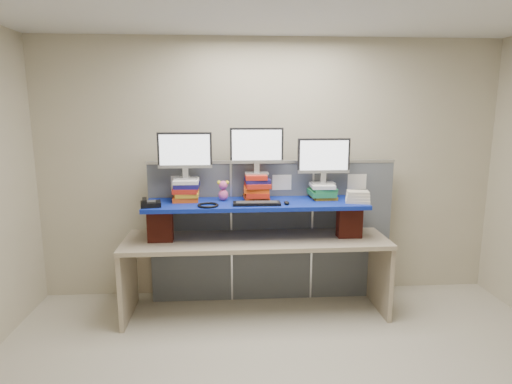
{
  "coord_description": "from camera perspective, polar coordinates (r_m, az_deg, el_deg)",
  "views": [
    {
      "loc": [
        -0.45,
        -2.63,
        2.05
      ],
      "look_at": [
        -0.19,
        1.47,
        1.26
      ],
      "focal_mm": 30.0,
      "sensor_mm": 36.0,
      "label": 1
    }
  ],
  "objects": [
    {
      "name": "room",
      "position": [
        2.75,
        5.94,
        -2.83
      ],
      "size": [
        5.0,
        4.0,
        2.8
      ],
      "color": "#BEB69D",
      "rests_on": "ground"
    },
    {
      "name": "cubicle_partition",
      "position": [
        4.61,
        2.11,
        -5.18
      ],
      "size": [
        2.6,
        0.06,
        1.53
      ],
      "color": "#4D535B",
      "rests_on": "ground"
    },
    {
      "name": "desk",
      "position": [
        4.35,
        0.0,
        -8.09
      ],
      "size": [
        2.61,
        0.79,
        0.79
      ],
      "rotation": [
        0.0,
        0.0,
        0.01
      ],
      "color": "tan",
      "rests_on": "ground"
    },
    {
      "name": "brick_pier_left",
      "position": [
        4.24,
        -12.64,
        -4.31
      ],
      "size": [
        0.24,
        0.13,
        0.32
      ],
      "primitive_type": "cube",
      "rotation": [
        0.0,
        0.0,
        0.01
      ],
      "color": "maroon",
      "rests_on": "desk"
    },
    {
      "name": "brick_pier_right",
      "position": [
        4.37,
        12.34,
        -3.83
      ],
      "size": [
        0.24,
        0.13,
        0.32
      ],
      "primitive_type": "cube",
      "rotation": [
        0.0,
        0.0,
        0.01
      ],
      "color": "maroon",
      "rests_on": "desk"
    },
    {
      "name": "blue_board",
      "position": [
        4.21,
        0.0,
        -1.6
      ],
      "size": [
        2.16,
        0.56,
        0.04
      ],
      "primitive_type": "cube",
      "rotation": [
        0.0,
        0.0,
        0.01
      ],
      "color": "#0C1497",
      "rests_on": "brick_pier_left"
    },
    {
      "name": "book_stack_left",
      "position": [
        4.31,
        -9.27,
        0.27
      ],
      "size": [
        0.27,
        0.31,
        0.22
      ],
      "color": "#CA4913",
      "rests_on": "blue_board"
    },
    {
      "name": "book_stack_center",
      "position": [
        4.3,
        0.1,
        0.66
      ],
      "size": [
        0.27,
        0.31,
        0.26
      ],
      "color": "#CA4913",
      "rests_on": "blue_board"
    },
    {
      "name": "book_stack_right",
      "position": [
        4.41,
        8.85,
        0.12
      ],
      "size": [
        0.27,
        0.31,
        0.15
      ],
      "color": "gold",
      "rests_on": "blue_board"
    },
    {
      "name": "monitor_left",
      "position": [
        4.25,
        -9.46,
        5.18
      ],
      "size": [
        0.53,
        0.15,
        0.46
      ],
      "rotation": [
        0.0,
        0.0,
        0.01
      ],
      "color": "#A9AAAE",
      "rests_on": "book_stack_left"
    },
    {
      "name": "monitor_center",
      "position": [
        4.24,
        0.09,
        5.89
      ],
      "size": [
        0.53,
        0.15,
        0.46
      ],
      "rotation": [
        0.0,
        0.0,
        0.01
      ],
      "color": "#A9AAAE",
      "rests_on": "book_stack_center"
    },
    {
      "name": "monitor_right",
      "position": [
        4.36,
        9.01,
        4.48
      ],
      "size": [
        0.53,
        0.15,
        0.46
      ],
      "rotation": [
        0.0,
        0.0,
        0.01
      ],
      "color": "#A9AAAE",
      "rests_on": "book_stack_right"
    },
    {
      "name": "keyboard",
      "position": [
        4.08,
        0.1,
        -1.53
      ],
      "size": [
        0.45,
        0.15,
        0.03
      ],
      "rotation": [
        0.0,
        0.0,
        -0.01
      ],
      "color": "black",
      "rests_on": "blue_board"
    },
    {
      "name": "mouse",
      "position": [
        4.11,
        4.1,
        -1.43
      ],
      "size": [
        0.06,
        0.1,
        0.03
      ],
      "primitive_type": "ellipsoid",
      "rotation": [
        0.0,
        0.0,
        0.07
      ],
      "color": "black",
      "rests_on": "blue_board"
    },
    {
      "name": "desk_phone",
      "position": [
        4.12,
        -13.96,
        -1.5
      ],
      "size": [
        0.21,
        0.2,
        0.08
      ],
      "rotation": [
        0.0,
        0.0,
        0.2
      ],
      "color": "black",
      "rests_on": "blue_board"
    },
    {
      "name": "headset",
      "position": [
        4.04,
        -6.41,
        -1.76
      ],
      "size": [
        0.26,
        0.26,
        0.02
      ],
      "primitive_type": "torus",
      "rotation": [
        0.0,
        0.0,
        0.35
      ],
      "color": "black",
      "rests_on": "blue_board"
    },
    {
      "name": "plush_toy",
      "position": [
        4.26,
        -4.4,
        0.22
      ],
      "size": [
        0.12,
        0.09,
        0.2
      ],
      "rotation": [
        0.0,
        0.0,
        0.28
      ],
      "color": "#D35091",
      "rests_on": "blue_board"
    },
    {
      "name": "binder_stack",
      "position": [
        4.3,
        13.41,
        -0.65
      ],
      "size": [
        0.27,
        0.23,
        0.11
      ],
      "rotation": [
        0.0,
        0.0,
        -0.23
      ],
      "color": "beige",
      "rests_on": "blue_board"
    }
  ]
}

